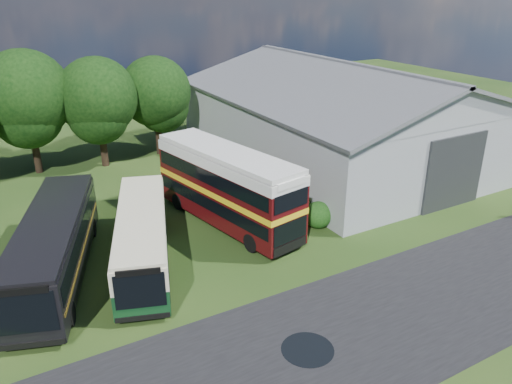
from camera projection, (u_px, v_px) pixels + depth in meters
ground at (297, 302)px, 23.63m from camera, size 120.00×120.00×0.00m
asphalt_road at (389, 316)px, 22.60m from camera, size 60.00×8.00×0.02m
puddle at (308, 350)px, 20.55m from camera, size 2.20×2.20×0.01m
storage_shed at (340, 110)px, 41.67m from camera, size 18.80×24.80×8.15m
tree_mid at (26, 95)px, 37.43m from camera, size 6.80×6.80×9.60m
tree_right_a at (97, 97)px, 39.11m from camera, size 6.26×6.26×8.83m
tree_right_b at (155, 92)px, 42.13m from camera, size 5.98×5.98×8.45m
shrub_front at (318, 226)px, 31.00m from camera, size 1.70×1.70×1.70m
shrub_mid at (299, 214)px, 32.60m from camera, size 1.60×1.60×1.60m
shrub_back at (283, 203)px, 34.20m from camera, size 1.80×1.80×1.80m
bus_green_single at (143, 237)px, 26.27m from camera, size 5.90×11.14×3.01m
bus_maroon_double at (227, 188)px, 30.51m from camera, size 4.91×11.47×4.79m
bus_dark_single at (54, 246)px, 25.05m from camera, size 6.60×12.29×3.32m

